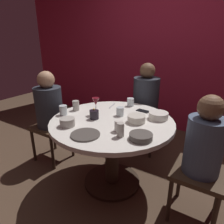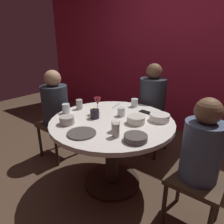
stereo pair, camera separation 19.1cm
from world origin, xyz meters
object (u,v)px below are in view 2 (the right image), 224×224
object	(u,v)px
dining_table	(112,136)
cup_far_edge	(66,108)
candle_holder	(95,114)
cup_by_left_diner	(121,112)
cell_phone	(146,112)
bowl_serving_large	(136,120)
bowl_small_white	(136,138)
dinner_plate	(82,133)
cup_center_front	(116,126)
seated_diner_left	(55,105)
cup_beside_wine	(116,130)
wine_glass	(98,102)
cup_near_candle	(79,104)
cup_by_right_diner	(134,103)
bowl_salad_center	(67,120)
seated_diner_back	(152,100)
bowl_sauce_side	(160,117)
seated_diner_right	(201,152)

from	to	relation	value
dining_table	cup_far_edge	bearing A→B (deg)	-163.35
candle_holder	cup_by_left_diner	world-z (taller)	candle_holder
cup_by_left_diner	cup_far_edge	bearing A→B (deg)	-150.63
cell_phone	bowl_serving_large	xyz separation A→B (m)	(0.06, -0.31, 0.03)
bowl_small_white	cup_far_edge	size ratio (longest dim) A/B	1.85
dining_table	bowl_serving_large	distance (m)	0.32
dinner_plate	cup_center_front	world-z (taller)	cup_center_front
seated_diner_left	cell_phone	distance (m)	1.12
dinner_plate	cup_beside_wine	bearing A→B (deg)	28.46
bowl_serving_large	cup_center_front	xyz separation A→B (m)	(-0.05, -0.25, 0.01)
wine_glass	cup_near_candle	size ratio (longest dim) A/B	1.64
dinner_plate	cup_by_left_diner	bearing A→B (deg)	87.55
candle_holder	cup_by_right_diner	xyz separation A→B (m)	(0.12, 0.54, 0.00)
bowl_serving_large	cup_near_candle	world-z (taller)	cup_near_candle
bowl_small_white	cup_beside_wine	size ratio (longest dim) A/B	1.59
cup_by_left_diner	cup_by_right_diner	distance (m)	0.34
bowl_serving_large	cup_far_edge	distance (m)	0.76
dining_table	dinner_plate	distance (m)	0.44
cup_by_right_diner	bowl_serving_large	bearing A→B (deg)	-56.66
dining_table	bowl_salad_center	bearing A→B (deg)	-128.88
cup_by_right_diner	bowl_salad_center	bearing A→B (deg)	-105.95
seated_diner_back	cup_far_edge	bearing A→B (deg)	-26.64
bowl_salad_center	bowl_small_white	bearing A→B (deg)	9.45
cup_by_right_diner	cup_beside_wine	distance (m)	0.78
bowl_serving_large	cup_beside_wine	bearing A→B (deg)	-87.68
seated_diner_back	cup_far_edge	size ratio (longest dim) A/B	11.99
cup_near_candle	cup_far_edge	bearing A→B (deg)	-95.82
bowl_serving_large	bowl_sauce_side	xyz separation A→B (m)	(0.15, 0.19, -0.00)
dining_table	cup_by_right_diner	xyz separation A→B (m)	(-0.04, 0.47, 0.22)
cup_by_left_diner	cup_center_front	bearing A→B (deg)	-62.57
cup_near_candle	cup_by_right_diner	distance (m)	0.63
seated_diner_back	cup_far_edge	distance (m)	1.11
cell_phone	cup_beside_wine	bearing A→B (deg)	13.77
seated_diner_left	bowl_small_white	bearing A→B (deg)	-9.73
wine_glass	bowl_sauce_side	size ratio (longest dim) A/B	0.93
seated_diner_right	cup_by_right_diner	size ratio (longest dim) A/B	12.00
bowl_salad_center	dining_table	bearing A→B (deg)	51.12
bowl_salad_center	bowl_sauce_side	bearing A→B (deg)	42.78
dining_table	bowl_sauce_side	distance (m)	0.50
seated_diner_left	cup_beside_wine	distance (m)	1.16
bowl_small_white	bowl_sauce_side	size ratio (longest dim) A/B	0.98
cell_phone	cup_center_front	bearing A→B (deg)	8.39
cell_phone	cup_near_candle	size ratio (longest dim) A/B	1.30
seated_diner_right	candle_holder	bearing A→B (deg)	3.98
cell_phone	dining_table	bearing A→B (deg)	-16.31
candle_holder	wine_glass	size ratio (longest dim) A/B	0.62
bowl_serving_large	cup_far_edge	world-z (taller)	cup_far_edge
cup_near_candle	cup_beside_wine	bearing A→B (deg)	-21.70
seated_diner_right	bowl_sauce_side	size ratio (longest dim) A/B	5.86
dining_table	wine_glass	world-z (taller)	wine_glass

